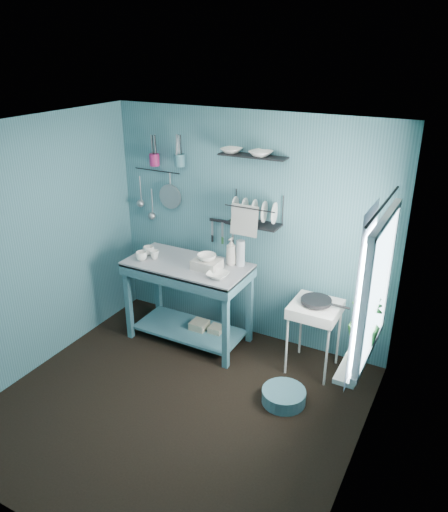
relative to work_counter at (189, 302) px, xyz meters
The scene contains 36 objects.
floor 1.23m from the work_counter, 64.67° to the right, with size 3.20×3.20×0.00m, color black.
ceiling 2.33m from the work_counter, 64.67° to the right, with size 3.20×3.20×0.00m, color silver.
wall_back 1.03m from the work_counter, 44.04° to the left, with size 3.20×3.20×0.00m, color #386973.
wall_front 2.69m from the work_counter, 79.10° to the right, with size 3.20×3.20×0.00m, color #386973.
wall_left 1.71m from the work_counter, 137.25° to the right, with size 3.00×3.00×0.00m, color #386973.
wall_right 2.45m from the work_counter, 26.25° to the right, with size 3.00×3.00×0.00m, color #386973.
work_counter is the anchor object (origin of this frame).
mug_left 0.72m from the work_counter, 161.57° to the right, with size 0.12×0.12×0.10m, color white.
mug_mid 0.64m from the work_counter, behind, with size 0.10×0.10×0.09m, color white.
mug_right 0.72m from the work_counter, behind, with size 0.12×0.12×0.10m, color white.
wash_tub 0.58m from the work_counter, ahead, with size 0.28×0.22×0.10m, color #BDB7AD.
tub_bowl 0.65m from the work_counter, ahead, with size 0.20×0.20×0.06m, color white.
soap_bottle 0.77m from the work_counter, 25.46° to the left, with size 0.12×0.12×0.30m, color #BDB7AD.
water_bottle 0.83m from the work_counter, 22.93° to the left, with size 0.09×0.09×0.28m, color #A9B2BC.
counter_bowl 0.69m from the work_counter, 18.43° to the right, with size 0.22×0.22×0.05m, color white.
hotplate_stand 1.40m from the work_counter, ahead, with size 0.47×0.47×0.75m, color silver.
frying_pan 1.44m from the work_counter, ahead, with size 0.30×0.30×0.04m, color black.
knife_strip 0.96m from the work_counter, 66.49° to the left, with size 0.32×0.02×0.03m, color black.
dish_rack 1.27m from the work_counter, 29.17° to the left, with size 0.55×0.24×0.32m, color black.
upper_shelf 1.74m from the work_counter, 33.27° to the left, with size 0.70×0.18×0.01m, color black.
shelf_bowl_left 1.62m from the work_counter, 48.55° to the left, with size 0.20×0.20×0.05m, color white.
shelf_bowl_right 1.74m from the work_counter, 29.72° to the left, with size 0.22×0.22×0.05m, color white.
utensil_cup_magenta 1.62m from the work_counter, 148.56° to the left, with size 0.11×0.11×0.13m, color #9E1D59.
utensil_cup_teal 1.55m from the work_counter, 128.17° to the left, with size 0.11×0.11×0.13m, color #3B707B.
colander 1.21m from the work_counter, 138.26° to the left, with size 0.28×0.28×0.03m, color gray.
ladle_outer 1.45m from the work_counter, 154.19° to the left, with size 0.01×0.01×0.30m, color gray.
ladle_inner 1.26m from the work_counter, 149.61° to the left, with size 0.01×0.01×0.30m, color gray.
hook_rail 1.52m from the work_counter, 145.79° to the left, with size 0.01×0.01×0.60m, color black.
window_glass 2.34m from the work_counter, 15.61° to the right, with size 1.10×1.10×0.00m, color white.
windowsill 2.10m from the work_counter, 16.25° to the right, with size 0.16×0.95×0.04m, color silver.
curtain 2.40m from the work_counter, 23.65° to the right, with size 1.35×1.35×0.00m, color white.
curtain_rod 2.64m from the work_counter, 15.94° to the right, with size 0.02×0.02×1.05m, color black.
potted_plant 2.14m from the work_counter, 14.59° to the right, with size 0.25×0.25×0.44m, color #2B6C2E.
storage_tin_large 0.38m from the work_counter, 26.57° to the left, with size 0.18×0.18×0.22m, color gray.
storage_tin_small 0.48m from the work_counter, 14.93° to the left, with size 0.15×0.15×0.20m, color gray.
floor_basin 1.49m from the work_counter, 20.74° to the right, with size 0.41×0.41×0.13m, color teal.
Camera 1 is at (2.13, -3.05, 3.11)m, focal length 35.00 mm.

